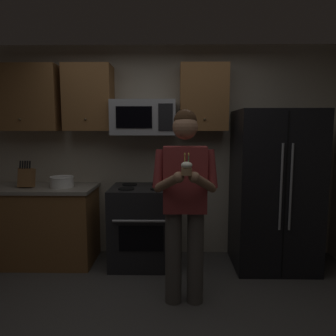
% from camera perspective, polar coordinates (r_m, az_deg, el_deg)
% --- Properties ---
extents(wall_back, '(4.40, 0.10, 2.60)m').
position_cam_1_polar(wall_back, '(4.01, -1.85, 2.90)').
color(wall_back, '#B7AD99').
rests_on(wall_back, ground).
extents(oven_range, '(0.76, 0.70, 0.93)m').
position_cam_1_polar(oven_range, '(3.79, -4.39, -10.28)').
color(oven_range, black).
rests_on(oven_range, ground).
extents(microwave, '(0.74, 0.41, 0.40)m').
position_cam_1_polar(microwave, '(3.74, -4.40, 9.02)').
color(microwave, '#9EA0A5').
extents(refrigerator, '(0.90, 0.75, 1.80)m').
position_cam_1_polar(refrigerator, '(3.81, 18.61, -3.76)').
color(refrigerator, black).
rests_on(refrigerator, ground).
extents(cabinet_row_upper, '(2.78, 0.36, 0.76)m').
position_cam_1_polar(cabinet_row_upper, '(3.90, -13.00, 12.17)').
color(cabinet_row_upper, brown).
extents(counter_left, '(1.44, 0.66, 0.92)m').
position_cam_1_polar(counter_left, '(4.14, -22.85, -9.34)').
color(counter_left, brown).
rests_on(counter_left, ground).
extents(knife_block, '(0.16, 0.15, 0.32)m').
position_cam_1_polar(knife_block, '(3.99, -24.20, -1.56)').
color(knife_block, brown).
rests_on(knife_block, counter_left).
extents(bowl_large_white, '(0.27, 0.27, 0.13)m').
position_cam_1_polar(bowl_large_white, '(3.86, -18.64, -2.33)').
color(bowl_large_white, white).
rests_on(bowl_large_white, counter_left).
extents(person, '(0.60, 0.48, 1.76)m').
position_cam_1_polar(person, '(2.81, 3.05, -5.20)').
color(person, '#4C4742').
rests_on(person, ground).
extents(cupcake, '(0.09, 0.09, 0.17)m').
position_cam_1_polar(cupcake, '(2.44, 3.38, -0.01)').
color(cupcake, '#A87F56').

